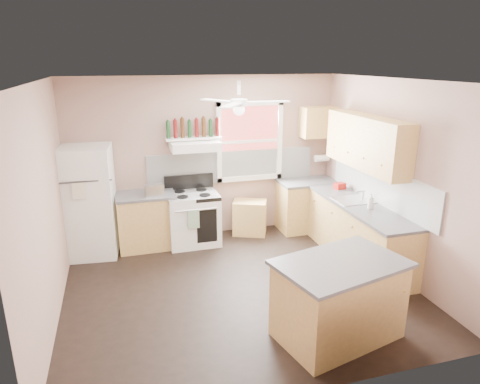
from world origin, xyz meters
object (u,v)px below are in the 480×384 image
object	(u,v)px
refrigerator	(90,202)
cart	(250,219)
island	(338,301)
stove	(193,219)
toaster	(154,190)

from	to	relation	value
refrigerator	cart	distance (m)	2.66
cart	island	size ratio (longest dim) A/B	0.44
stove	island	bearing A→B (deg)	-70.15
stove	cart	xyz separation A→B (m)	(1.01, 0.12, -0.15)
island	refrigerator	bearing A→B (deg)	118.01
stove	island	size ratio (longest dim) A/B	0.68
toaster	stove	bearing A→B (deg)	-1.14
stove	island	world-z (taller)	same
refrigerator	toaster	bearing A→B (deg)	0.53
refrigerator	stove	xyz separation A→B (m)	(1.58, -0.03, -0.43)
cart	island	xyz separation A→B (m)	(0.06, -3.05, 0.15)
toaster	stove	size ratio (longest dim) A/B	0.33
stove	cart	distance (m)	1.03
island	stove	bearing A→B (deg)	96.27
refrigerator	stove	distance (m)	1.63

